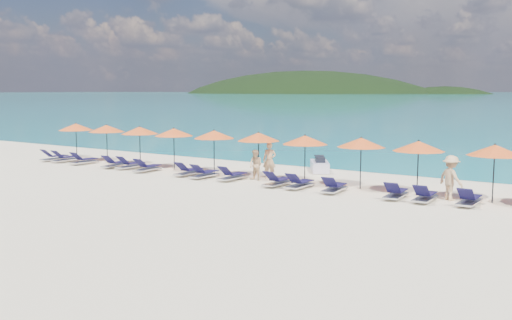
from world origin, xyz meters
The scene contains 32 objects.
ground centered at (0.00, 0.00, 0.00)m, with size 1400.00×1400.00×0.00m, color beige.
headland_main centered at (-300.00, 540.00, -38.00)m, with size 374.00×242.00×126.50m.
headland_small centered at (-150.00, 560.00, -35.00)m, with size 162.00×126.00×85.50m.
jetski centered at (0.13, 8.79, 0.33)m, with size 1.92×2.35×0.80m.
beachgoer_a centered at (-0.82, 5.38, 0.88)m, with size 0.64×0.42×1.76m, color tan.
beachgoer_b centered at (-1.02, 4.47, 0.73)m, with size 0.71×0.41×1.47m, color tan.
beachgoer_c centered at (8.02, 4.68, 0.88)m, with size 1.14×0.53×1.76m, color tan.
umbrella_0 centered at (-14.72, 5.02, 2.02)m, with size 2.10×2.10×2.28m.
umbrella_1 centered at (-12.05, 5.10, 2.02)m, with size 2.10×2.10×2.28m.
umbrella_2 centered at (-9.31, 5.09, 2.02)m, with size 2.10×2.10×2.28m.
umbrella_3 centered at (-6.77, 5.12, 2.02)m, with size 2.10×2.10×2.28m.
umbrella_4 centered at (-4.02, 5.11, 2.02)m, with size 2.10×2.10×2.28m.
umbrella_5 centered at (-1.31, 5.16, 2.02)m, with size 2.10×2.10×2.28m.
umbrella_6 centered at (1.39, 4.93, 2.02)m, with size 2.10×2.10×2.28m.
umbrella_7 centered at (4.02, 5.17, 2.02)m, with size 2.10×2.10×2.28m.
umbrella_8 centered at (6.59, 5.01, 2.02)m, with size 2.10×2.10×2.28m.
umbrella_9 centered at (9.49, 5.09, 2.02)m, with size 2.10×2.10×2.28m.
lounger_0 centered at (-15.27, 3.79, 0.24)m, with size 0.73×1.74×0.66m.
lounger_1 centered at (-14.25, 3.80, 0.24)m, with size 0.66×1.71×0.66m.
lounger_2 centered at (-12.54, 3.77, 0.24)m, with size 0.63×1.70×0.66m.
lounger_3 centered at (-9.90, 3.74, 0.24)m, with size 0.77×1.75×0.66m.
lounger_4 centered at (-8.85, 3.90, 0.24)m, with size 0.69×1.72×0.66m.
lounger_5 centered at (-7.32, 3.63, 0.24)m, with size 0.69×1.73×0.66m.
lounger_6 centered at (-4.63, 3.80, 0.24)m, with size 0.63×1.70×0.66m.
lounger_7 centered at (-3.45, 3.62, 0.24)m, with size 0.64×1.71×0.66m.
lounger_8 centered at (-1.90, 3.81, 0.24)m, with size 0.71×1.73×0.66m.
lounger_9 centered at (0.75, 3.62, 0.24)m, with size 0.70×1.73×0.66m.
lounger_10 centered at (1.86, 3.64, 0.24)m, with size 0.64×1.71×0.66m.
lounger_11 centered at (3.53, 3.61, 0.24)m, with size 0.78×1.75×0.66m.
lounger_12 centered at (6.16, 3.76, 0.24)m, with size 0.76×1.74×0.66m.
lounger_13 centered at (7.31, 3.78, 0.24)m, with size 0.67×1.72×0.66m.
lounger_14 centered at (8.90, 3.99, 0.24)m, with size 0.63×1.70×0.66m.
Camera 1 is at (13.99, -17.69, 4.29)m, focal length 40.00 mm.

